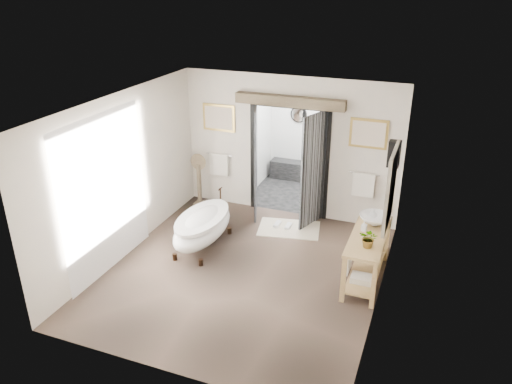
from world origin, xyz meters
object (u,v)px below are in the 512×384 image
vanity (366,253)px  basin (375,220)px  rug (289,229)px  clawfoot_tub (203,226)px

vanity → basin: basin is taller
vanity → rug: size_ratio=1.33×
rug → basin: 2.16m
clawfoot_tub → vanity: 2.99m
clawfoot_tub → basin: bearing=6.5°
clawfoot_tub → rug: clawfoot_tub is taller
clawfoot_tub → basin: 3.10m
basin → vanity: bearing=-96.8°
vanity → basin: 0.58m
clawfoot_tub → basin: basin is taller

